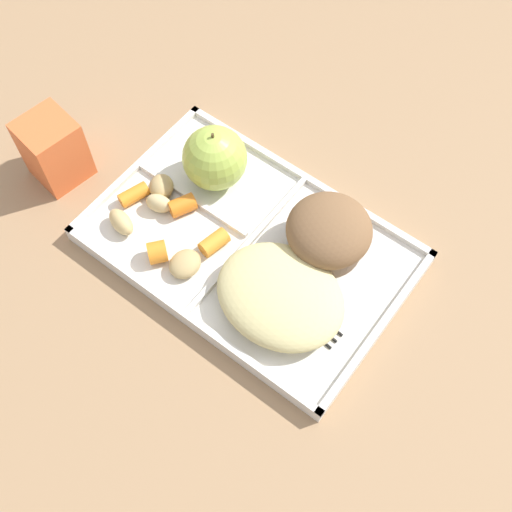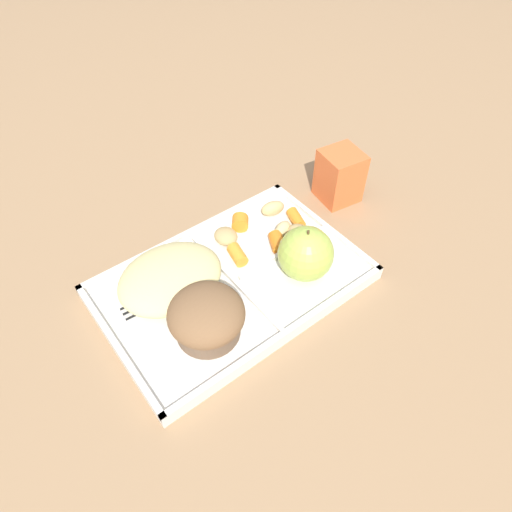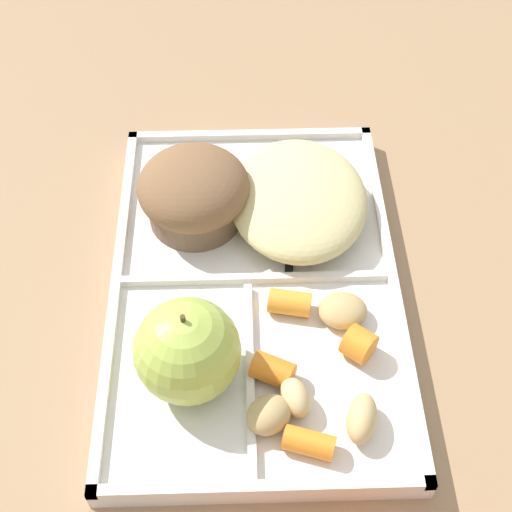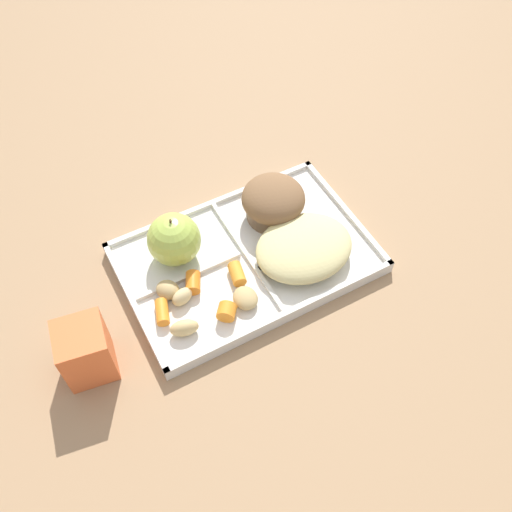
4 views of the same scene
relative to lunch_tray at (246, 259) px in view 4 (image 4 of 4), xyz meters
name	(u,v)px [view 4 (image 4 of 4)]	position (x,y,z in m)	size (l,w,h in m)	color
ground	(247,262)	(0.00, 0.00, -0.01)	(6.00, 6.00, 0.00)	#997551
lunch_tray	(246,259)	(0.00, 0.00, 0.00)	(0.37, 0.24, 0.02)	silver
green_apple	(174,239)	(-0.09, 0.05, 0.05)	(0.08, 0.08, 0.08)	#A8C14C
bran_muffin	(273,202)	(0.07, 0.05, 0.04)	(0.10, 0.10, 0.07)	brown
carrot_slice_small	(237,274)	(-0.03, -0.03, 0.02)	(0.02, 0.02, 0.03)	orange
carrot_slice_large	(227,312)	(-0.07, -0.08, 0.02)	(0.03, 0.03, 0.02)	orange
carrot_slice_near_corner	(193,282)	(-0.09, -0.01, 0.02)	(0.02, 0.02, 0.03)	orange
carrot_slice_edge	(162,312)	(-0.15, -0.03, 0.02)	(0.02, 0.02, 0.04)	orange
potato_chunk_wedge	(245,298)	(-0.04, -0.07, 0.02)	(0.04, 0.03, 0.02)	tan
potato_chunk_large	(182,297)	(-0.12, -0.03, 0.02)	(0.03, 0.02, 0.02)	tan
potato_chunk_corner	(168,290)	(-0.13, -0.01, 0.02)	(0.03, 0.03, 0.02)	tan
potato_chunk_browned	(184,328)	(-0.13, -0.07, 0.02)	(0.04, 0.02, 0.02)	tan
egg_noodle_pile	(304,248)	(0.07, -0.04, 0.03)	(0.15, 0.12, 0.04)	#D6C684
meatball_front	(309,242)	(0.09, -0.03, 0.02)	(0.03, 0.03, 0.03)	brown
meatball_side	(287,232)	(0.07, 0.00, 0.02)	(0.03, 0.03, 0.03)	#755B4C
meatball_center	(319,251)	(0.09, -0.05, 0.02)	(0.03, 0.03, 0.03)	brown
plastic_fork	(311,249)	(0.09, -0.04, 0.01)	(0.15, 0.03, 0.00)	black
milk_carton	(86,351)	(-0.26, -0.05, 0.04)	(0.06, 0.06, 0.09)	orange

